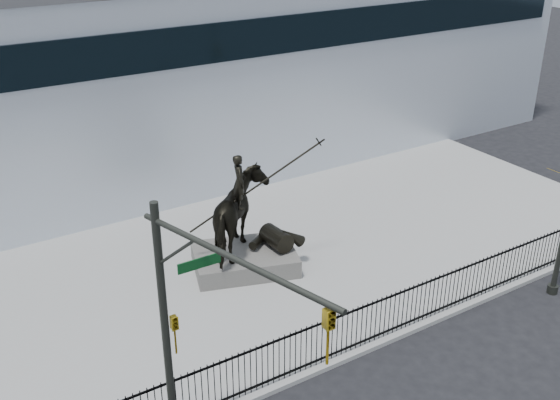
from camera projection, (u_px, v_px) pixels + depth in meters
ground at (402, 367)px, 19.03m from camera, size 120.00×120.00×0.00m
plaza at (275, 261)px, 24.36m from camera, size 30.00×12.00×0.15m
building at (137, 70)px, 32.43m from camera, size 44.00×14.00×9.00m
picket_fence at (376, 320)px, 19.60m from camera, size 22.10×0.10×1.50m
statue_plinth at (245, 259)px, 23.64m from camera, size 4.19×3.47×0.67m
equestrian_statue at (245, 216)px, 22.91m from camera, size 4.40×3.46×3.91m
traffic_signal_left at (192, 343)px, 13.59m from camera, size 1.52×4.84×7.00m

